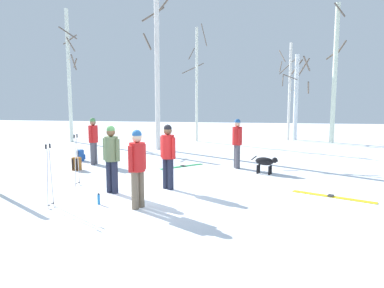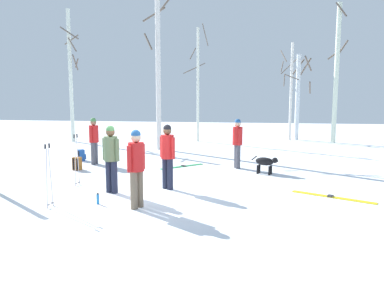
# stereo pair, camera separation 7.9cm
# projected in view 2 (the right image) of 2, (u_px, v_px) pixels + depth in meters

# --- Properties ---
(ground_plane) EXTENTS (60.00, 60.00, 0.00)m
(ground_plane) POSITION_uv_depth(u_px,v_px,m) (140.00, 199.00, 8.24)
(ground_plane) COLOR white
(person_0) EXTENTS (0.34, 0.48, 1.72)m
(person_0) POSITION_uv_depth(u_px,v_px,m) (136.00, 164.00, 7.42)
(person_0) COLOR #72604C
(person_0) RESTS_ON ground_plane
(person_1) EXTENTS (0.34, 0.49, 1.72)m
(person_1) POSITION_uv_depth(u_px,v_px,m) (237.00, 140.00, 11.88)
(person_1) COLOR #4C4C56
(person_1) RESTS_ON ground_plane
(person_2) EXTENTS (0.46, 0.34, 1.72)m
(person_2) POSITION_uv_depth(u_px,v_px,m) (167.00, 152.00, 9.05)
(person_2) COLOR #1E2338
(person_2) RESTS_ON ground_plane
(person_3) EXTENTS (0.50, 0.34, 1.72)m
(person_3) POSITION_uv_depth(u_px,v_px,m) (111.00, 155.00, 8.67)
(person_3) COLOR #1E2338
(person_3) RESTS_ON ground_plane
(person_4) EXTENTS (0.34, 0.52, 1.72)m
(person_4) POSITION_uv_depth(u_px,v_px,m) (94.00, 138.00, 12.62)
(person_4) COLOR #4C4C56
(person_4) RESTS_ON ground_plane
(dog) EXTENTS (0.85, 0.43, 0.57)m
(dog) POSITION_uv_depth(u_px,v_px,m) (266.00, 162.00, 10.97)
(dog) COLOR black
(dog) RESTS_ON ground_plane
(ski_pair_lying_0) EXTENTS (1.36, 1.37, 0.05)m
(ski_pair_lying_0) POSITION_uv_depth(u_px,v_px,m) (182.00, 166.00, 12.27)
(ski_pair_lying_0) COLOR green
(ski_pair_lying_0) RESTS_ON ground_plane
(ski_pair_lying_1) EXTENTS (1.83, 0.98, 0.05)m
(ski_pair_lying_1) POSITION_uv_depth(u_px,v_px,m) (332.00, 197.00, 8.35)
(ski_pair_lying_1) COLOR yellow
(ski_pair_lying_1) RESTS_ON ground_plane
(ski_poles_0) EXTENTS (0.07, 0.25, 1.43)m
(ski_poles_0) POSITION_uv_depth(u_px,v_px,m) (76.00, 158.00, 9.45)
(ski_poles_0) COLOR #B2B2BC
(ski_poles_0) RESTS_ON ground_plane
(ski_poles_1) EXTENTS (0.07, 0.25, 1.40)m
(ski_poles_1) POSITION_uv_depth(u_px,v_px,m) (49.00, 174.00, 7.51)
(ski_poles_1) COLOR #B2B2BC
(ski_poles_1) RESTS_ON ground_plane
(backpack_0) EXTENTS (0.35, 0.34, 0.44)m
(backpack_0) POSITION_uv_depth(u_px,v_px,m) (82.00, 155.00, 13.48)
(backpack_0) COLOR #1E4C99
(backpack_0) RESTS_ON ground_plane
(backpack_1) EXTENTS (0.27, 0.30, 0.44)m
(backpack_1) POSITION_uv_depth(u_px,v_px,m) (77.00, 164.00, 11.67)
(backpack_1) COLOR #99591E
(backpack_1) RESTS_ON ground_plane
(water_bottle_0) EXTENTS (0.06, 0.06, 0.25)m
(water_bottle_0) POSITION_uv_depth(u_px,v_px,m) (98.00, 199.00, 7.79)
(water_bottle_0) COLOR #1E72BF
(water_bottle_0) RESTS_ON ground_plane
(birch_tree_0) EXTENTS (1.14, 1.23, 7.39)m
(birch_tree_0) POSITION_uv_depth(u_px,v_px,m) (71.00, 75.00, 19.46)
(birch_tree_0) COLOR silver
(birch_tree_0) RESTS_ON ground_plane
(birch_tree_1) EXTENTS (1.34, 1.52, 7.98)m
(birch_tree_1) POSITION_uv_depth(u_px,v_px,m) (158.00, 62.00, 16.22)
(birch_tree_1) COLOR silver
(birch_tree_1) RESTS_ON ground_plane
(birch_tree_2) EXTENTS (1.47, 1.47, 6.52)m
(birch_tree_2) POSITION_uv_depth(u_px,v_px,m) (198.00, 83.00, 19.66)
(birch_tree_2) COLOR silver
(birch_tree_2) RESTS_ON ground_plane
(birch_tree_3) EXTENTS (1.09, 1.31, 5.69)m
(birch_tree_3) POSITION_uv_depth(u_px,v_px,m) (290.00, 89.00, 20.26)
(birch_tree_3) COLOR silver
(birch_tree_3) RESTS_ON ground_plane
(birch_tree_4) EXTENTS (1.29, 1.51, 5.06)m
(birch_tree_4) POSITION_uv_depth(u_px,v_px,m) (298.00, 95.00, 20.58)
(birch_tree_4) COLOR silver
(birch_tree_4) RESTS_ON ground_plane
(birch_tree_5) EXTENTS (1.03, 0.93, 7.58)m
(birch_tree_5) POSITION_uv_depth(u_px,v_px,m) (336.00, 73.00, 18.94)
(birch_tree_5) COLOR silver
(birch_tree_5) RESTS_ON ground_plane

